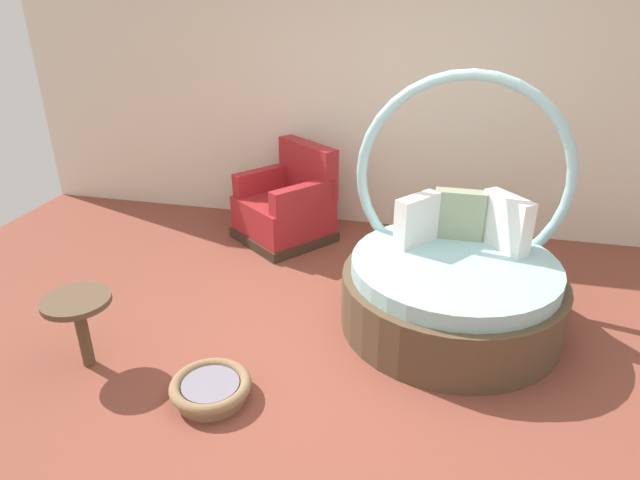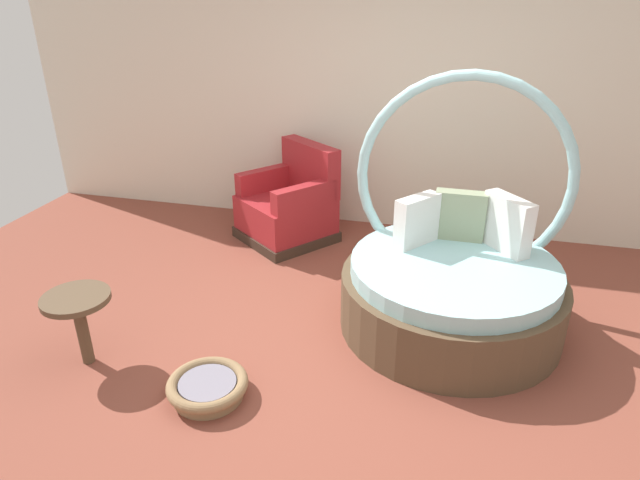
% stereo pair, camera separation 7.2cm
% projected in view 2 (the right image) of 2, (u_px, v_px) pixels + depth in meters
% --- Properties ---
extents(ground_plane, '(8.00, 8.00, 0.02)m').
position_uv_depth(ground_plane, '(342.00, 364.00, 3.78)').
color(ground_plane, brown).
extents(back_wall, '(8.00, 0.12, 2.78)m').
position_uv_depth(back_wall, '(399.00, 92.00, 5.37)').
color(back_wall, silver).
rests_on(back_wall, ground_plane).
extents(round_daybed, '(1.62, 1.62, 1.82)m').
position_uv_depth(round_daybed, '(453.00, 278.00, 4.08)').
color(round_daybed, brown).
rests_on(round_daybed, ground_plane).
extents(red_armchair, '(1.12, 1.12, 0.94)m').
position_uv_depth(red_armchair, '(290.00, 207.00, 5.48)').
color(red_armchair, '#38281E').
rests_on(red_armchair, ground_plane).
extents(pet_basket, '(0.51, 0.51, 0.13)m').
position_uv_depth(pet_basket, '(208.00, 387.00, 3.44)').
color(pet_basket, '#8E704C').
rests_on(pet_basket, ground_plane).
extents(side_table, '(0.44, 0.44, 0.52)m').
position_uv_depth(side_table, '(78.00, 308.00, 3.60)').
color(side_table, brown).
rests_on(side_table, ground_plane).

